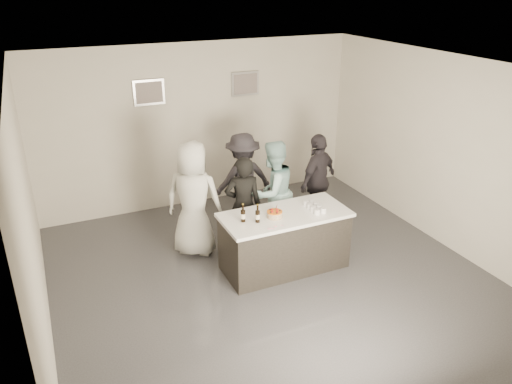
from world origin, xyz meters
TOP-DOWN VIEW (x-y plane):
  - floor at (0.00, 0.00)m, footprint 6.00×6.00m
  - ceiling at (0.00, 0.00)m, footprint 6.00×6.00m
  - wall_back at (0.00, 3.00)m, footprint 6.00×0.04m
  - wall_front at (0.00, -3.00)m, footprint 6.00×0.04m
  - wall_left at (-3.00, 0.00)m, footprint 0.04×6.00m
  - wall_right at (3.00, 0.00)m, footprint 0.04×6.00m
  - picture_left at (-0.90, 2.97)m, footprint 0.54×0.04m
  - picture_right at (0.90, 2.97)m, footprint 0.54×0.04m
  - bar_counter at (0.30, 0.15)m, footprint 1.86×0.86m
  - cake at (0.11, 0.10)m, footprint 0.22×0.22m
  - beer_bottle_a at (-0.35, 0.16)m, footprint 0.07×0.07m
  - beer_bottle_b at (-0.17, 0.06)m, footprint 0.07×0.07m
  - tumbler_cluster at (0.76, 0.09)m, footprint 0.19×0.40m
  - candles at (-0.01, -0.17)m, footprint 0.24×0.08m
  - person_main_black at (-0.05, 0.86)m, footprint 0.64×0.49m
  - person_main_blue at (0.52, 1.00)m, footprint 0.99×0.87m
  - person_guest_left at (-0.75, 1.14)m, footprint 1.06×0.99m
  - person_guest_right at (1.48, 1.19)m, footprint 1.04×0.80m
  - person_guest_back at (0.33, 1.78)m, footprint 1.06×0.61m

SIDE VIEW (x-z plane):
  - floor at x=0.00m, z-range 0.00..0.00m
  - bar_counter at x=0.30m, z-range 0.00..0.90m
  - person_main_black at x=-0.05m, z-range 0.00..1.58m
  - person_guest_back at x=0.33m, z-range 0.00..1.64m
  - person_guest_right at x=1.48m, z-range 0.00..1.65m
  - person_main_blue at x=0.52m, z-range 0.00..1.71m
  - candles at x=-0.01m, z-range 0.90..0.91m
  - person_guest_left at x=-0.75m, z-range 0.00..1.82m
  - cake at x=0.11m, z-range 0.90..0.98m
  - tumbler_cluster at x=0.76m, z-range 0.90..0.98m
  - beer_bottle_a at x=-0.35m, z-range 0.90..1.16m
  - beer_bottle_b at x=-0.17m, z-range 0.90..1.16m
  - wall_back at x=0.00m, z-range 0.00..3.00m
  - wall_front at x=0.00m, z-range 0.00..3.00m
  - wall_left at x=-3.00m, z-range 0.00..3.00m
  - wall_right at x=3.00m, z-range 0.00..3.00m
  - picture_left at x=-0.90m, z-range 1.98..2.42m
  - picture_right at x=0.90m, z-range 1.98..2.42m
  - ceiling at x=0.00m, z-range 3.00..3.00m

